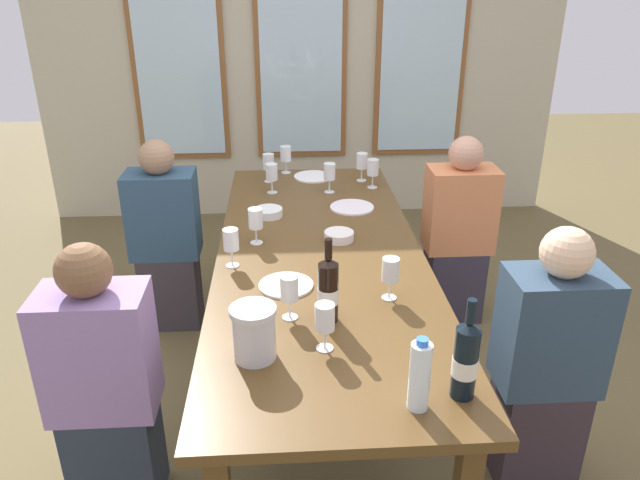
{
  "coord_description": "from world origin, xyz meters",
  "views": [
    {
      "loc": [
        -0.16,
        -2.5,
        1.93
      ],
      "look_at": [
        0.0,
        0.02,
        0.79
      ],
      "focal_mm": 33.86,
      "sensor_mm": 36.0,
      "label": 1
    }
  ],
  "objects_px": {
    "wine_glass_2": "(330,173)",
    "wine_glass_10": "(255,219)",
    "wine_bottle_0": "(328,290)",
    "dining_table": "(320,265)",
    "water_bottle": "(420,376)",
    "seated_person_1": "(458,236)",
    "seated_person_2": "(105,389)",
    "white_plate_2": "(313,177)",
    "wine_glass_6": "(390,272)",
    "white_plate_1": "(286,285)",
    "wine_glass_1": "(373,168)",
    "tasting_bowl_0": "(268,212)",
    "wine_glass_7": "(272,174)",
    "seated_person_3": "(546,367)",
    "metal_pitcher": "(254,332)",
    "white_plate_0": "(352,207)",
    "tasting_bowl_1": "(339,236)",
    "wine_bottle_1": "(465,359)",
    "wine_glass_3": "(286,155)",
    "seated_person_0": "(166,241)",
    "wine_glass_4": "(289,290)",
    "wine_glass_8": "(269,162)",
    "wine_glass_5": "(231,242)",
    "wine_glass_9": "(325,318)",
    "wine_glass_0": "(362,162)"
  },
  "relations": [
    {
      "from": "wine_bottle_1",
      "to": "wine_glass_5",
      "type": "bearing_deg",
      "value": 129.28
    },
    {
      "from": "tasting_bowl_0",
      "to": "seated_person_3",
      "type": "distance_m",
      "value": 1.56
    },
    {
      "from": "wine_bottle_1",
      "to": "wine_glass_3",
      "type": "height_order",
      "value": "wine_bottle_1"
    },
    {
      "from": "tasting_bowl_0",
      "to": "wine_glass_9",
      "type": "distance_m",
      "value": 1.25
    },
    {
      "from": "metal_pitcher",
      "to": "wine_glass_4",
      "type": "xyz_separation_m",
      "value": [
        0.12,
        0.24,
        0.02
      ]
    },
    {
      "from": "water_bottle",
      "to": "seated_person_1",
      "type": "relative_size",
      "value": 0.22
    },
    {
      "from": "water_bottle",
      "to": "wine_glass_0",
      "type": "distance_m",
      "value": 2.1
    },
    {
      "from": "water_bottle",
      "to": "wine_glass_4",
      "type": "relative_size",
      "value": 1.38
    },
    {
      "from": "water_bottle",
      "to": "wine_glass_2",
      "type": "height_order",
      "value": "water_bottle"
    },
    {
      "from": "white_plate_2",
      "to": "metal_pitcher",
      "type": "distance_m",
      "value": 1.92
    },
    {
      "from": "wine_glass_8",
      "to": "wine_bottle_0",
      "type": "bearing_deg",
      "value": -81.56
    },
    {
      "from": "tasting_bowl_1",
      "to": "wine_glass_4",
      "type": "distance_m",
      "value": 0.74
    },
    {
      "from": "wine_glass_4",
      "to": "dining_table",
      "type": "bearing_deg",
      "value": 75.15
    },
    {
      "from": "wine_glass_1",
      "to": "seated_person_2",
      "type": "relative_size",
      "value": 0.16
    },
    {
      "from": "white_plate_1",
      "to": "seated_person_3",
      "type": "bearing_deg",
      "value": -17.9
    },
    {
      "from": "seated_person_3",
      "to": "wine_glass_0",
      "type": "bearing_deg",
      "value": 107.38
    },
    {
      "from": "white_plate_1",
      "to": "wine_glass_1",
      "type": "xyz_separation_m",
      "value": [
        0.53,
        1.19,
        0.12
      ]
    },
    {
      "from": "wine_glass_3",
      "to": "tasting_bowl_1",
      "type": "bearing_deg",
      "value": -77.23
    },
    {
      "from": "dining_table",
      "to": "wine_glass_1",
      "type": "height_order",
      "value": "wine_glass_1"
    },
    {
      "from": "wine_glass_9",
      "to": "seated_person_1",
      "type": "xyz_separation_m",
      "value": [
        0.87,
        1.39,
        -0.34
      ]
    },
    {
      "from": "wine_glass_1",
      "to": "white_plate_2",
      "type": "bearing_deg",
      "value": 147.87
    },
    {
      "from": "water_bottle",
      "to": "wine_glass_6",
      "type": "relative_size",
      "value": 1.38
    },
    {
      "from": "tasting_bowl_1",
      "to": "seated_person_0",
      "type": "xyz_separation_m",
      "value": [
        -0.93,
        0.52,
        -0.23
      ]
    },
    {
      "from": "wine_glass_2",
      "to": "wine_glass_10",
      "type": "xyz_separation_m",
      "value": [
        -0.4,
        -0.69,
        0.0
      ]
    },
    {
      "from": "dining_table",
      "to": "wine_glass_6",
      "type": "relative_size",
      "value": 14.41
    },
    {
      "from": "wine_glass_3",
      "to": "wine_glass_9",
      "type": "height_order",
      "value": "same"
    },
    {
      "from": "wine_glass_2",
      "to": "wine_glass_10",
      "type": "distance_m",
      "value": 0.8
    },
    {
      "from": "seated_person_2",
      "to": "white_plate_2",
      "type": "bearing_deg",
      "value": 63.98
    },
    {
      "from": "tasting_bowl_0",
      "to": "wine_glass_5",
      "type": "bearing_deg",
      "value": -104.63
    },
    {
      "from": "white_plate_2",
      "to": "wine_glass_2",
      "type": "xyz_separation_m",
      "value": [
        0.08,
        -0.28,
        0.11
      ]
    },
    {
      "from": "wine_glass_2",
      "to": "wine_glass_6",
      "type": "xyz_separation_m",
      "value": [
        0.14,
        -1.25,
        0.0
      ]
    },
    {
      "from": "metal_pitcher",
      "to": "seated_person_2",
      "type": "xyz_separation_m",
      "value": [
        -0.56,
        0.13,
        -0.31
      ]
    },
    {
      "from": "wine_bottle_0",
      "to": "seated_person_1",
      "type": "xyz_separation_m",
      "value": [
        0.84,
        1.2,
        -0.34
      ]
    },
    {
      "from": "wine_bottle_1",
      "to": "wine_glass_2",
      "type": "height_order",
      "value": "wine_bottle_1"
    },
    {
      "from": "tasting_bowl_1",
      "to": "wine_glass_3",
      "type": "relative_size",
      "value": 0.82
    },
    {
      "from": "water_bottle",
      "to": "wine_glass_2",
      "type": "bearing_deg",
      "value": 93.44
    },
    {
      "from": "tasting_bowl_1",
      "to": "seated_person_2",
      "type": "xyz_separation_m",
      "value": [
        -0.93,
        -0.8,
        -0.23
      ]
    },
    {
      "from": "water_bottle",
      "to": "wine_glass_3",
      "type": "distance_m",
      "value": 2.31
    },
    {
      "from": "wine_glass_7",
      "to": "seated_person_2",
      "type": "height_order",
      "value": "seated_person_2"
    },
    {
      "from": "wine_glass_4",
      "to": "wine_glass_10",
      "type": "distance_m",
      "value": 0.7
    },
    {
      "from": "wine_glass_1",
      "to": "seated_person_0",
      "type": "bearing_deg",
      "value": -169.31
    },
    {
      "from": "white_plate_1",
      "to": "wine_glass_6",
      "type": "relative_size",
      "value": 1.29
    },
    {
      "from": "white_plate_0",
      "to": "tasting_bowl_1",
      "type": "distance_m",
      "value": 0.43
    },
    {
      "from": "wine_glass_5",
      "to": "wine_glass_8",
      "type": "xyz_separation_m",
      "value": [
        0.15,
        1.14,
        0.0
      ]
    },
    {
      "from": "wine_bottle_0",
      "to": "dining_table",
      "type": "bearing_deg",
      "value": 89.11
    },
    {
      "from": "metal_pitcher",
      "to": "wine_glass_1",
      "type": "relative_size",
      "value": 1.09
    },
    {
      "from": "tasting_bowl_1",
      "to": "wine_glass_1",
      "type": "xyz_separation_m",
      "value": [
        0.27,
        0.74,
        0.1
      ]
    },
    {
      "from": "wine_glass_8",
      "to": "wine_glass_10",
      "type": "bearing_deg",
      "value": -93.03
    },
    {
      "from": "white_plate_0",
      "to": "seated_person_1",
      "type": "distance_m",
      "value": 0.67
    },
    {
      "from": "tasting_bowl_0",
      "to": "wine_glass_10",
      "type": "distance_m",
      "value": 0.36
    }
  ]
}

